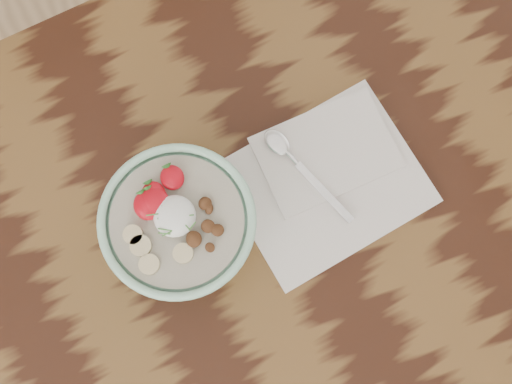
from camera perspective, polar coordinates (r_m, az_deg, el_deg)
table at (r=110.27cm, az=-5.90°, el=-7.84°), size 160.00×90.00×75.00cm
breakfast_bowl at (r=94.92cm, az=-6.13°, el=-2.67°), size 20.33×20.33×13.49cm
napkin at (r=102.51cm, az=5.64°, el=1.20°), size 27.34×22.67×1.60cm
spoon at (r=101.54cm, az=2.65°, el=3.01°), size 6.77×17.53×0.92cm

